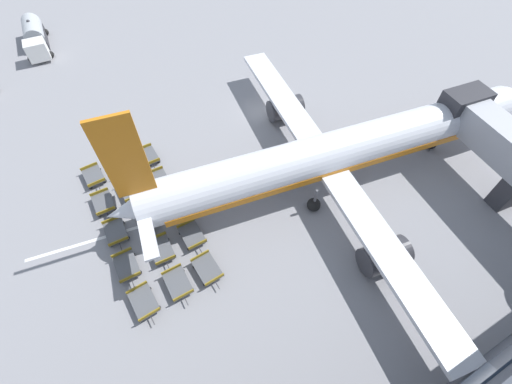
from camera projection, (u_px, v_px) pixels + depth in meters
ground_plane at (263, 112)px, 39.55m from camera, size 500.00×500.00×0.00m
airplane at (335, 153)px, 30.74m from camera, size 36.98×40.32×12.62m
fuel_tanker_secondary at (35, 37)px, 47.29m from camera, size 9.45×3.59×3.23m
baggage_dolly_row_near_col_a at (94, 176)px, 32.97m from camera, size 3.28×1.91×0.92m
baggage_dolly_row_near_col_b at (103, 203)px, 31.01m from camera, size 3.23×1.80×0.92m
baggage_dolly_row_near_col_c at (116, 232)px, 29.15m from camera, size 3.23×1.79×0.92m
baggage_dolly_row_near_col_d at (127, 266)px, 27.22m from camera, size 3.23×1.79×0.92m
baggage_dolly_row_near_col_e at (144, 302)px, 25.45m from camera, size 3.28×1.92×0.92m
baggage_dolly_row_mid_a_col_a at (120, 165)px, 33.82m from camera, size 3.24×1.82×0.92m
baggage_dolly_row_mid_a_col_b at (130, 190)px, 31.90m from camera, size 3.25×1.85×0.92m
baggage_dolly_row_mid_a_col_c at (147, 218)px, 30.04m from camera, size 3.23×1.79×0.92m
baggage_dolly_row_mid_a_col_d at (162, 250)px, 28.12m from camera, size 3.24×1.81×0.92m
baggage_dolly_row_mid_a_col_e at (178, 283)px, 26.34m from camera, size 3.24×1.82×0.92m
baggage_dolly_row_mid_b_col_a at (148, 156)px, 34.59m from camera, size 3.25×1.84×0.92m
baggage_dolly_row_mid_b_col_b at (159, 180)px, 32.65m from camera, size 3.23×1.80×0.92m
baggage_dolly_row_mid_b_col_c at (175, 206)px, 30.81m from camera, size 3.24×1.81×0.92m
baggage_dolly_row_mid_b_col_d at (192, 235)px, 28.96m from camera, size 3.25×1.85×0.92m
baggage_dolly_row_mid_b_col_e at (207, 269)px, 27.07m from camera, size 3.28×1.90×0.92m
stand_guidance_stripe at (241, 196)px, 32.06m from camera, size 5.65×37.25×0.01m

